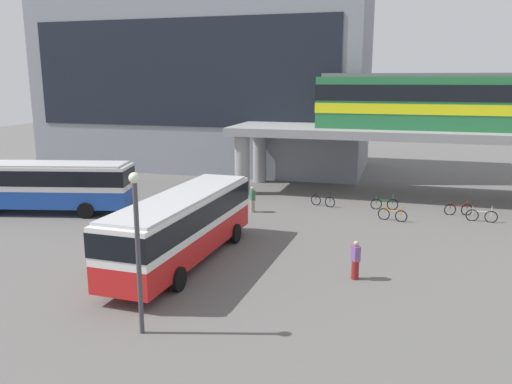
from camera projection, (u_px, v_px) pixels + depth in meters
ground_plane at (244, 207)px, 34.32m from camera, size 120.00×120.00×0.00m
station_building at (205, 82)px, 49.52m from camera, size 30.60×11.83×16.12m
elevated_platform at (445, 139)px, 35.97m from camera, size 30.64×6.36×4.92m
train at (450, 101)px, 35.36m from camera, size 18.21×2.96×3.84m
bus_main at (183, 221)px, 23.61m from camera, size 3.05×11.12×3.22m
bus_secondary at (44, 182)px, 32.54m from camera, size 11.33×5.00×3.22m
bicycle_orange at (392, 215)px, 31.01m from camera, size 1.75×0.49×1.04m
bicycle_green at (384, 204)px, 33.70m from camera, size 1.78×0.36×1.04m
bicycle_red at (459, 209)px, 32.30m from camera, size 1.75×0.49×1.04m
bicycle_black at (323, 201)px, 34.59m from camera, size 1.72×0.61×1.04m
bicycle_silver at (482, 216)px, 30.81m from camera, size 1.79×0.20×1.04m
pedestrian_near_building at (355, 261)px, 21.85m from camera, size 0.43×0.48×1.70m
pedestrian_walking_across at (252, 200)px, 32.95m from camera, size 0.46×0.47×1.66m
lamp_post at (137, 239)px, 16.64m from camera, size 0.36×0.36×5.50m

